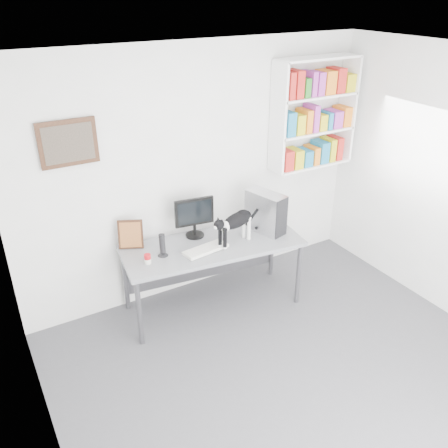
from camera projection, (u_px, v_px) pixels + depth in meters
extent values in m
cube|color=#4C4B50|center=(308.00, 390.00, 4.12)|extent=(4.00, 4.00, 0.01)
cube|color=white|center=(343.00, 70.00, 2.89)|extent=(4.00, 4.00, 0.01)
cube|color=silver|center=(198.00, 174.00, 5.05)|extent=(4.00, 0.01, 2.70)
cube|color=silver|center=(43.00, 352.00, 2.62)|extent=(0.01, 4.00, 2.70)
cube|color=white|center=(314.00, 114.00, 5.33)|extent=(1.03, 0.28, 1.24)
cube|color=#462916|center=(68.00, 143.00, 4.19)|extent=(0.52, 0.04, 0.42)
cube|color=slate|center=(213.00, 275.00, 5.05)|extent=(1.93, 0.95, 0.77)
cube|color=black|center=(194.00, 217.00, 4.93)|extent=(0.44, 0.26, 0.44)
cube|color=white|center=(206.00, 249.00, 4.74)|extent=(0.48, 0.23, 0.04)
cube|color=silver|center=(265.00, 212.00, 5.04)|extent=(0.30, 0.47, 0.44)
cylinder|color=black|center=(162.00, 245.00, 4.61)|extent=(0.13, 0.13, 0.24)
cube|color=#462916|center=(131.00, 234.00, 4.74)|extent=(0.27, 0.20, 0.31)
cylinder|color=red|center=(148.00, 259.00, 4.52)|extent=(0.08, 0.08, 0.10)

